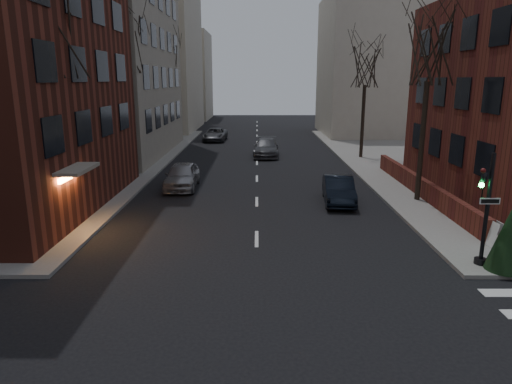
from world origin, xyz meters
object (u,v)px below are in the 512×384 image
tree_left_c (167,64)px  parked_sedan (339,190)px  tree_right_b (366,66)px  car_lane_gray (266,148)px  tree_right_a (430,49)px  streetlamp_near (123,118)px  evergreen_shrub (509,239)px  traffic_signal (484,217)px  tree_left_b (127,43)px  sandwich_board (497,234)px  streetlamp_far (178,102)px  tree_left_a (48,32)px  car_lane_silver (182,176)px  car_lane_far (215,135)px

tree_left_c → parked_sedan: (13.24, -22.18, -7.30)m
tree_right_b → car_lane_gray: 10.59m
tree_right_a → parked_sedan: 8.51m
streetlamp_near → evergreen_shrub: size_ratio=2.77×
traffic_signal → tree_right_a: (0.86, 9.01, 6.12)m
tree_left_b → tree_right_b: tree_left_b is taller
tree_right_a → sandwich_board: (0.65, -7.21, -7.39)m
streetlamp_far → parked_sedan: (12.64, -24.18, -3.51)m
tree_right_a → evergreen_shrub: bearing=-91.2°
tree_right_a → car_lane_gray: (-8.00, 15.22, -7.27)m
tree_left_b → evergreen_shrub: bearing=-45.2°
tree_right_b → streetlamp_near: (-17.00, -10.00, -3.35)m
streetlamp_far → car_lane_gray: streetlamp_far is taller
tree_left_a → tree_left_b: bearing=90.0°
tree_right_b → streetlamp_near: tree_right_b is taller
streetlamp_near → car_lane_silver: 5.06m
tree_left_a → sandwich_board: 20.12m
tree_right_a → tree_right_b: 14.01m
parked_sedan → tree_right_b: bearing=77.3°
streetlamp_near → tree_left_b: bearing=98.5°
sandwich_board → evergreen_shrub: bearing=-113.9°
tree_right_a → streetlamp_far: bearing=125.3°
tree_left_b → parked_sedan: bearing=-31.7°
tree_right_a → car_lane_far: tree_right_a is taller
tree_left_a → tree_right_b: (17.60, 18.00, -0.88)m
streetlamp_near → car_lane_far: 22.01m
car_lane_gray → sandwich_board: 24.04m
traffic_signal → sandwich_board: bearing=49.8°
tree_right_a → tree_right_b: tree_right_a is taller
tree_left_a → streetlamp_far: 28.32m
tree_right_b → tree_right_a: bearing=-90.0°
tree_left_c → evergreen_shrub: bearing=-61.1°
tree_right_a → car_lane_silver: bearing=166.6°
parked_sedan → sandwich_board: size_ratio=4.46×
tree_left_b → tree_left_c: tree_left_b is taller
tree_right_b → car_lane_far: tree_right_b is taller
car_lane_gray → tree_left_c: bearing=147.3°
evergreen_shrub → car_lane_gray: bearing=107.5°
streetlamp_near → car_lane_gray: size_ratio=1.20×
tree_left_a → streetlamp_near: tree_left_a is taller
parked_sedan → car_lane_silver: (-9.03, 3.37, 0.07)m
tree_left_b → evergreen_shrub: (17.40, -17.50, -7.63)m
streetlamp_near → car_lane_far: streetlamp_near is taller
streetlamp_far → traffic_signal: bearing=-63.9°
streetlamp_near → streetlamp_far: bearing=90.0°
tree_left_b → car_lane_gray: bearing=37.0°
tree_left_a → car_lane_far: (4.23, 29.42, -7.78)m
tree_right_b → sandwich_board: 22.33m
car_lane_far → evergreen_shrub: evergreen_shrub is taller
streetlamp_near → streetlamp_far: 20.00m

